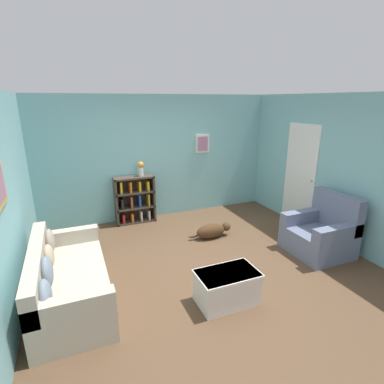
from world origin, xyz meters
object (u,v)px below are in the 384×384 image
(couch, at_px, (66,281))
(bookshelf, at_px, (135,200))
(dog, at_px, (212,231))
(vase, at_px, (141,168))
(coffee_table, at_px, (227,286))
(recliner_chair, at_px, (321,233))

(couch, relative_size, bookshelf, 1.92)
(dog, relative_size, vase, 2.82)
(bookshelf, height_order, coffee_table, bookshelf)
(coffee_table, height_order, vase, vase)
(vase, bearing_deg, bookshelf, 173.29)
(bookshelf, bearing_deg, couch, -120.91)
(couch, relative_size, recliner_chair, 1.89)
(bookshelf, relative_size, vase, 3.31)
(recliner_chair, height_order, dog, recliner_chair)
(recliner_chair, relative_size, dog, 1.20)
(bookshelf, distance_m, coffee_table, 3.15)
(coffee_table, bearing_deg, vase, 96.11)
(couch, height_order, recliner_chair, recliner_chair)
(bookshelf, distance_m, vase, 0.69)
(recliner_chair, bearing_deg, vase, 134.15)
(bookshelf, relative_size, recliner_chair, 0.98)
(dog, bearing_deg, coffee_table, -110.64)
(couch, bearing_deg, recliner_chair, -3.28)
(bookshelf, bearing_deg, recliner_chair, -44.22)
(vase, bearing_deg, dog, -53.12)
(couch, xyz_separation_m, recliner_chair, (3.99, -0.23, 0.05))
(recliner_chair, xyz_separation_m, dog, (-1.45, 1.19, -0.21))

